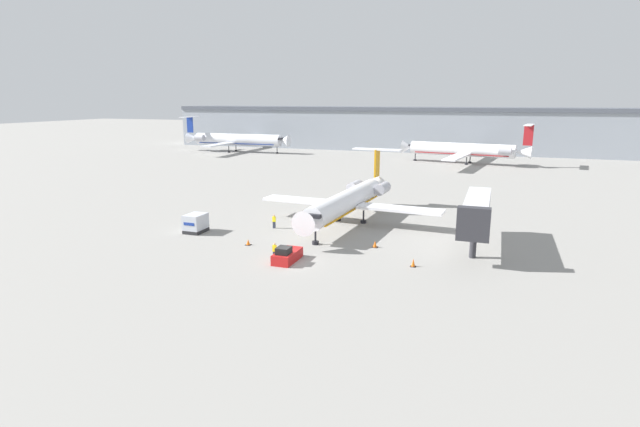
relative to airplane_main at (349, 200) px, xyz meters
The scene contains 13 objects.
ground_plane 18.78m from the airplane_main, 93.02° to the right, with size 600.00×600.00×0.00m, color gray.
terminal_building 101.60m from the airplane_main, 90.55° to the left, with size 180.00×16.80×13.91m.
airplane_main is the anchor object (origin of this frame).
pushback_tug 18.23m from the airplane_main, 94.45° to the right, with size 1.92×4.22×1.77m.
luggage_cart 20.42m from the airplane_main, 146.46° to the right, with size 2.17×2.91×2.35m.
worker_near_tug 18.26m from the airplane_main, 99.13° to the right, with size 0.40×0.26×1.83m.
worker_by_wing 10.61m from the airplane_main, 144.32° to the right, with size 0.40×0.26×1.83m.
traffic_cone_left 16.46m from the airplane_main, 119.62° to the right, with size 0.62×0.62×0.68m.
traffic_cone_right 12.05m from the airplane_main, 58.84° to the right, with size 0.65×0.65×0.77m.
traffic_cone_mid 19.20m from the airplane_main, 53.57° to the right, with size 0.56×0.56×0.82m.
airplane_parked_far_left 97.88m from the airplane_main, 128.08° to the left, with size 35.87×33.15×10.87m.
airplane_parked_far_right 72.20m from the airplane_main, 81.74° to the left, with size 33.36×38.69×10.44m.
jet_bridge 18.19m from the airplane_main, 22.65° to the right, with size 3.20×15.12×6.19m.
Camera 1 is at (19.54, -45.08, 16.57)m, focal length 28.00 mm.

